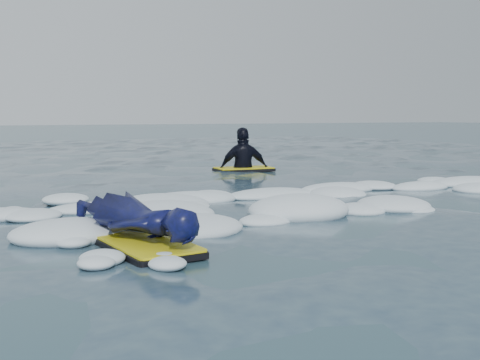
{
  "coord_description": "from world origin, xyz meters",
  "views": [
    {
      "loc": [
        -2.73,
        -5.72,
        1.16
      ],
      "look_at": [
        0.71,
        1.6,
        0.27
      ],
      "focal_mm": 45.0,
      "sensor_mm": 36.0,
      "label": 1
    }
  ],
  "objects": [
    {
      "name": "ground",
      "position": [
        0.0,
        0.0,
        0.0
      ],
      "size": [
        120.0,
        120.0,
        0.0
      ],
      "primitive_type": "plane",
      "color": "#1D3645",
      "rests_on": "ground"
    },
    {
      "name": "foam_band",
      "position": [
        0.0,
        1.03,
        0.0
      ],
      "size": [
        12.0,
        3.1,
        0.3
      ],
      "primitive_type": null,
      "color": "white",
      "rests_on": "ground"
    },
    {
      "name": "prone_woman_unit",
      "position": [
        -1.31,
        -0.65,
        0.22
      ],
      "size": [
        1.0,
        1.76,
        0.43
      ],
      "rotation": [
        0.0,
        0.0,
        1.7
      ],
      "color": "black",
      "rests_on": "ground"
    },
    {
      "name": "waiting_rider_unit",
      "position": [
        2.48,
        5.18,
        0.02
      ],
      "size": [
        1.2,
        0.7,
        1.74
      ],
      "rotation": [
        0.0,
        0.0,
        -0.06
      ],
      "color": "black",
      "rests_on": "ground"
    }
  ]
}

